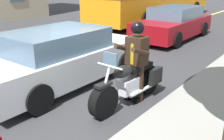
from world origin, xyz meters
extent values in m
plane|color=#333335|center=(0.00, 0.00, 0.00)|extent=(80.00, 80.00, 0.00)
cube|color=#E5DB4C|center=(0.00, -2.00, 0.01)|extent=(60.00, 0.16, 0.01)
cylinder|color=black|center=(0.38, 1.32, 0.33)|extent=(0.67, 0.23, 0.66)
cylinder|color=black|center=(-1.17, 1.39, 0.33)|extent=(0.67, 0.23, 0.66)
cube|color=silver|center=(-0.42, 1.36, 0.42)|extent=(0.57, 0.31, 0.32)
ellipsoid|color=black|center=(-0.22, 1.35, 0.78)|extent=(0.57, 0.31, 0.24)
cube|color=black|center=(-0.77, 1.37, 0.74)|extent=(0.71, 0.31, 0.12)
cube|color=black|center=(-1.11, 1.61, 0.48)|extent=(0.41, 0.14, 0.36)
cube|color=black|center=(-1.13, 1.17, 0.48)|extent=(0.41, 0.14, 0.36)
cylinder|color=silver|center=(0.36, 1.32, 0.60)|extent=(0.35, 0.07, 0.76)
cylinder|color=silver|center=(0.20, 1.33, 1.00)|extent=(0.07, 0.60, 0.04)
cube|color=black|center=(0.38, 1.32, 0.68)|extent=(0.37, 0.18, 0.06)
cylinder|color=silver|center=(-0.71, 1.53, 0.26)|extent=(0.90, 0.12, 0.08)
cube|color=slate|center=(0.18, 1.33, 1.12)|extent=(0.06, 0.32, 0.28)
cylinder|color=black|center=(-0.66, 1.49, 0.42)|extent=(0.14, 0.14, 0.84)
cube|color=black|center=(-0.60, 1.49, 0.05)|extent=(0.27, 0.12, 0.10)
cylinder|color=black|center=(-0.67, 1.25, 0.42)|extent=(0.14, 0.14, 0.84)
cube|color=black|center=(-0.62, 1.25, 0.05)|extent=(0.27, 0.12, 0.10)
cube|color=black|center=(-0.67, 1.37, 1.12)|extent=(0.34, 0.42, 0.60)
cube|color=#B28C14|center=(-0.51, 1.36, 1.08)|extent=(0.03, 0.07, 0.44)
cylinder|color=black|center=(-0.48, 1.58, 1.18)|extent=(0.56, 0.13, 0.28)
cylinder|color=black|center=(-0.50, 1.14, 1.18)|extent=(0.56, 0.13, 0.28)
sphere|color=tan|center=(-0.67, 1.37, 1.55)|extent=(0.22, 0.22, 0.22)
sphere|color=black|center=(-0.67, 1.37, 1.60)|extent=(0.28, 0.28, 0.28)
cylinder|color=black|center=(-14.77, -5.15, 0.50)|extent=(1.00, 0.30, 1.00)
cylinder|color=black|center=(-14.77, -2.75, 0.50)|extent=(1.00, 0.30, 1.00)
cylinder|color=black|center=(-7.97, -5.15, 0.50)|extent=(1.00, 0.30, 1.00)
cylinder|color=black|center=(-7.97, -2.75, 0.50)|extent=(1.00, 0.30, 1.00)
cube|color=maroon|center=(-6.90, -0.71, 0.55)|extent=(4.60, 1.80, 0.70)
cube|color=slate|center=(-7.10, -0.71, 1.10)|extent=(2.40, 1.60, 0.60)
cylinder|color=black|center=(-5.45, 0.14, 0.32)|extent=(0.64, 0.22, 0.64)
cylinder|color=black|center=(-5.45, -1.56, 0.32)|extent=(0.64, 0.22, 0.64)
cylinder|color=black|center=(-8.35, 0.14, 0.32)|extent=(0.64, 0.22, 0.64)
cylinder|color=black|center=(-8.35, -1.56, 0.32)|extent=(0.64, 0.22, 0.64)
cube|color=silver|center=(-0.39, -0.64, 0.55)|extent=(4.60, 1.80, 0.70)
cube|color=slate|center=(-0.19, -0.64, 1.10)|extent=(2.40, 1.60, 0.60)
cylinder|color=black|center=(-1.84, -1.49, 0.32)|extent=(0.64, 0.22, 0.64)
cylinder|color=black|center=(-1.84, 0.21, 0.32)|extent=(0.64, 0.22, 0.64)
cylinder|color=black|center=(1.06, 0.21, 0.32)|extent=(0.64, 0.22, 0.64)
camera|label=1|loc=(3.85, 4.22, 2.56)|focal=41.96mm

